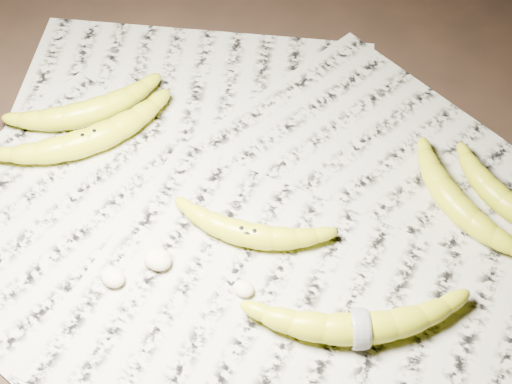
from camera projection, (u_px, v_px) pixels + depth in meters
The scene contains 12 objects.
ground at pixel (247, 234), 0.96m from camera, with size 3.00×3.00×0.00m, color black.
newspaper_patch at pixel (233, 217), 0.97m from camera, with size 0.90×0.70×0.01m, color #AEAB95.
banana_left_a at pixel (90, 139), 1.02m from camera, with size 0.23×0.07×0.04m, color gold, non-canonical shape.
banana_left_b at pixel (87, 111), 1.05m from camera, with size 0.20×0.06×0.04m, color gold, non-canonical shape.
banana_center at pixel (249, 233), 0.93m from camera, with size 0.19×0.06×0.03m, color gold, non-canonical shape.
banana_taped at pixel (359, 328), 0.85m from camera, with size 0.24×0.07×0.04m, color gold, non-canonical shape.
banana_upper_a at pixel (455, 203), 0.96m from camera, with size 0.19×0.06×0.04m, color gold, non-canonical shape.
banana_upper_b at pixel (504, 200), 0.96m from camera, with size 0.18×0.06×0.04m, color gold, non-canonical shape.
measuring_tape at pixel (359, 328), 0.85m from camera, with size 0.05×0.05×0.00m, color white.
flesh_chunk_a at pixel (157, 258), 0.92m from camera, with size 0.04×0.03×0.02m, color beige.
flesh_chunk_b at pixel (113, 276), 0.91m from camera, with size 0.03×0.03×0.02m, color beige.
flesh_chunk_c at pixel (244, 287), 0.90m from camera, with size 0.03×0.02×0.02m, color beige.
Camera 1 is at (0.27, -0.43, 0.82)m, focal length 50.00 mm.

